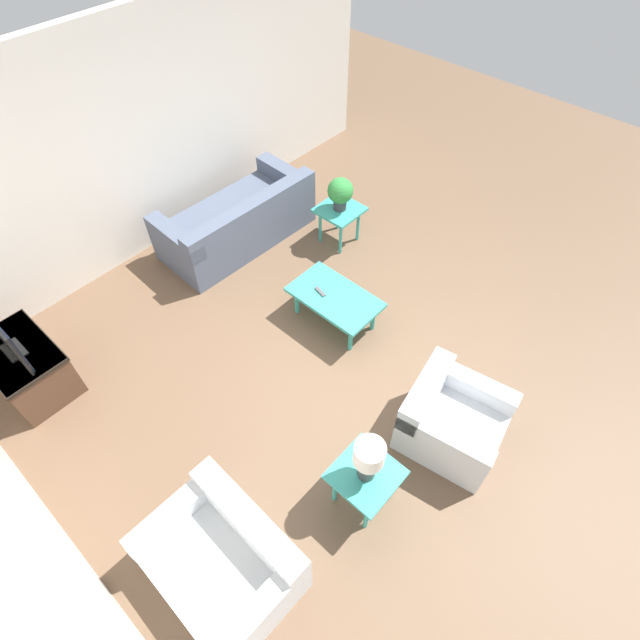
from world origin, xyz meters
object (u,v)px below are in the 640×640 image
at_px(potted_plant, 340,192).
at_px(side_table_lamp, 365,478).
at_px(tv_stand_chest, 27,367).
at_px(television, 1,334).
at_px(armchair, 450,420).
at_px(coffee_table, 335,299).
at_px(sofa, 238,222).
at_px(table_lamp, 369,458).
at_px(loveseat, 225,560).
at_px(side_table_plant, 340,214).

bearing_deg(potted_plant, side_table_lamp, 134.26).
distance_m(tv_stand_chest, television, 0.53).
distance_m(armchair, side_table_lamp, 1.04).
distance_m(coffee_table, potted_plant, 1.44).
relative_size(sofa, table_lamp, 4.30).
height_order(sofa, armchair, sofa).
distance_m(tv_stand_chest, potted_plant, 3.91).
bearing_deg(loveseat, armchair, 75.58).
bearing_deg(television, armchair, -145.81).
bearing_deg(table_lamp, side_table_plant, -45.74).
distance_m(loveseat, television, 2.87).
distance_m(armchair, table_lamp, 1.15).
distance_m(armchair, tv_stand_chest, 4.16).
bearing_deg(armchair, side_table_plant, 50.88).
height_order(armchair, loveseat, same).
relative_size(television, table_lamp, 1.75).
xyz_separation_m(television, table_lamp, (-3.24, -1.33, -0.02)).
height_order(loveseat, coffee_table, loveseat).
bearing_deg(loveseat, sofa, 138.18).
xyz_separation_m(armchair, tv_stand_chest, (3.44, 2.33, 0.02)).
bearing_deg(side_table_lamp, table_lamp, 0.00).
distance_m(sofa, potted_plant, 1.38).
height_order(coffee_table, table_lamp, table_lamp).
height_order(armchair, side_table_plant, armchair).
bearing_deg(television, sofa, -87.36).
bearing_deg(coffee_table, potted_plant, -51.34).
bearing_deg(armchair, side_table_lamp, 158.75).
distance_m(sofa, side_table_lamp, 3.74).
distance_m(coffee_table, side_table_lamp, 2.07).
bearing_deg(loveseat, coffee_table, 114.99).
xyz_separation_m(sofa, side_table_plant, (-0.97, -0.86, 0.14)).
bearing_deg(television, table_lamp, -157.67).
xyz_separation_m(tv_stand_chest, potted_plant, (-0.84, -3.79, 0.46)).
bearing_deg(potted_plant, coffee_table, 128.66).
xyz_separation_m(sofa, tv_stand_chest, (-0.14, 2.93, 0.01)).
height_order(sofa, television, television).
distance_m(coffee_table, tv_stand_chest, 3.20).
bearing_deg(armchair, coffee_table, 67.99).
bearing_deg(sofa, television, 4.58).
height_order(sofa, coffee_table, sofa).
relative_size(coffee_table, side_table_lamp, 1.93).
bearing_deg(potted_plant, table_lamp, 134.26).
height_order(side_table_lamp, tv_stand_chest, tv_stand_chest).
distance_m(sofa, armchair, 3.62).
xyz_separation_m(coffee_table, side_table_lamp, (-1.53, 1.38, 0.08)).
distance_m(sofa, loveseat, 4.05).
bearing_deg(side_table_plant, tv_stand_chest, 77.55).
relative_size(tv_stand_chest, potted_plant, 2.16).
distance_m(coffee_table, table_lamp, 2.11).
xyz_separation_m(loveseat, coffee_table, (1.11, -2.56, 0.08)).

